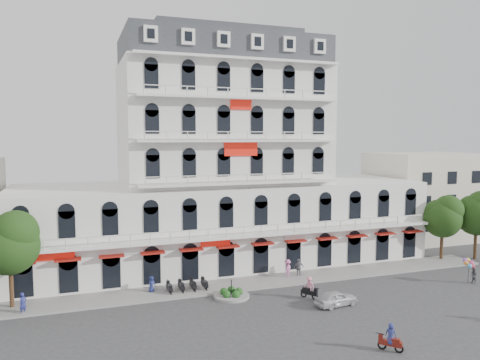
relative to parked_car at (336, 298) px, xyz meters
name	(u,v)px	position (x,y,z in m)	size (l,w,h in m)	color
ground	(292,317)	(-4.66, -1.08, -0.64)	(120.00, 120.00, 0.00)	#38383A
sidewalk	(251,283)	(-4.66, 7.92, -0.56)	(53.00, 4.00, 0.16)	gray
main_building	(223,175)	(-4.66, 16.92, 9.32)	(45.00, 15.00, 25.80)	silver
flank_building_east	(424,196)	(25.34, 18.92, 5.36)	(14.00, 10.00, 12.00)	beige
traffic_island	(231,294)	(-7.66, 4.92, -0.39)	(3.20, 3.20, 1.60)	gray
parked_scooter_row	(187,292)	(-11.01, 7.72, -0.64)	(4.40, 1.80, 1.10)	black
tree_west_inner	(10,241)	(-25.60, 8.40, 5.04)	(4.76, 4.76, 8.25)	#382314
tree_east_inner	(443,215)	(19.40, 8.90, 4.57)	(4.40, 4.37, 7.57)	#382314
tree_east_outer	(477,212)	(23.40, 7.90, 4.91)	(4.65, 4.65, 8.05)	#382314
parked_car	(336,298)	(0.00, 0.00, 0.00)	(1.52, 3.78, 1.29)	silver
rider_east	(391,338)	(-1.02, -8.55, 0.28)	(1.26, 1.35, 1.93)	maroon
rider_center	(309,287)	(-1.29, 2.35, 0.37)	(1.15, 1.46, 1.97)	black
pedestrian_left	(152,285)	(-14.14, 8.42, 0.14)	(0.77, 0.50, 1.57)	navy
pedestrian_mid	(299,268)	(0.74, 8.42, 0.31)	(1.11, 0.46, 1.90)	slate
pedestrian_right	(288,269)	(-0.51, 8.42, 0.31)	(1.24, 0.71, 1.91)	#C769A5
pedestrian_far	(23,304)	(-24.66, 6.67, 0.26)	(0.66, 0.43, 1.80)	navy
balloon_vendor	(472,270)	(15.57, 0.87, 0.66)	(1.28, 1.21, 2.45)	slate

